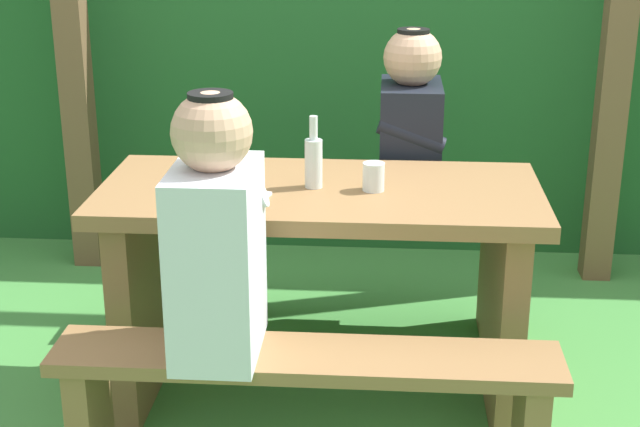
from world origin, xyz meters
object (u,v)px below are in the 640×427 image
(picnic_table, at_px, (320,258))
(bottle_left, at_px, (313,161))
(person_black_coat, at_px, (410,134))
(drinking_glass, at_px, (374,177))
(person_white_shirt, at_px, (216,236))
(cell_phone, at_px, (253,199))
(bench_far, at_px, (330,249))
(bench_near, at_px, (306,395))

(picnic_table, relative_size, bottle_left, 6.08)
(person_black_coat, distance_m, drinking_glass, 0.58)
(bottle_left, bearing_deg, picnic_table, 12.00)
(person_white_shirt, distance_m, cell_phone, 0.40)
(person_white_shirt, bearing_deg, drinking_glass, 52.34)
(bench_far, bearing_deg, picnic_table, -90.00)
(bench_near, xyz_separation_m, person_white_shirt, (-0.23, 0.00, 0.46))
(bench_near, xyz_separation_m, bottle_left, (-0.02, 0.54, 0.52))
(person_white_shirt, bearing_deg, bench_near, -0.81)
(bench_far, height_order, person_white_shirt, person_white_shirt)
(person_white_shirt, height_order, drinking_glass, person_white_shirt)
(person_black_coat, relative_size, cell_phone, 5.14)
(bench_near, height_order, drinking_glass, drinking_glass)
(person_black_coat, xyz_separation_m, drinking_glass, (-0.12, -0.56, 0.01))
(person_black_coat, height_order, bottle_left, person_black_coat)
(person_white_shirt, distance_m, bottle_left, 0.58)
(picnic_table, relative_size, bench_far, 1.00)
(person_white_shirt, height_order, bottle_left, person_white_shirt)
(person_white_shirt, bearing_deg, picnic_table, 66.59)
(bench_near, height_order, cell_phone, cell_phone)
(person_black_coat, height_order, drinking_glass, person_black_coat)
(picnic_table, relative_size, cell_phone, 10.00)
(cell_phone, bearing_deg, bench_near, -47.96)
(bench_near, xyz_separation_m, cell_phone, (-0.19, 0.40, 0.43))
(picnic_table, distance_m, person_black_coat, 0.68)
(bench_far, relative_size, person_white_shirt, 1.95)
(picnic_table, height_order, bench_far, picnic_table)
(person_white_shirt, distance_m, person_black_coat, 1.21)
(cell_phone, bearing_deg, bottle_left, 54.83)
(bench_far, bearing_deg, cell_phone, -105.77)
(bench_far, xyz_separation_m, bottle_left, (-0.02, -0.55, 0.52))
(bench_far, relative_size, cell_phone, 10.00)
(bottle_left, bearing_deg, bench_near, -87.86)
(bottle_left, bearing_deg, cell_phone, -141.34)
(bench_near, relative_size, drinking_glass, 15.68)
(picnic_table, height_order, person_black_coat, person_black_coat)
(bench_near, relative_size, person_black_coat, 1.95)
(person_black_coat, relative_size, bottle_left, 3.12)
(bench_far, height_order, bottle_left, bottle_left)
(person_white_shirt, bearing_deg, person_black_coat, 64.06)
(bottle_left, height_order, cell_phone, bottle_left)
(person_white_shirt, xyz_separation_m, person_black_coat, (0.53, 1.08, 0.00))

